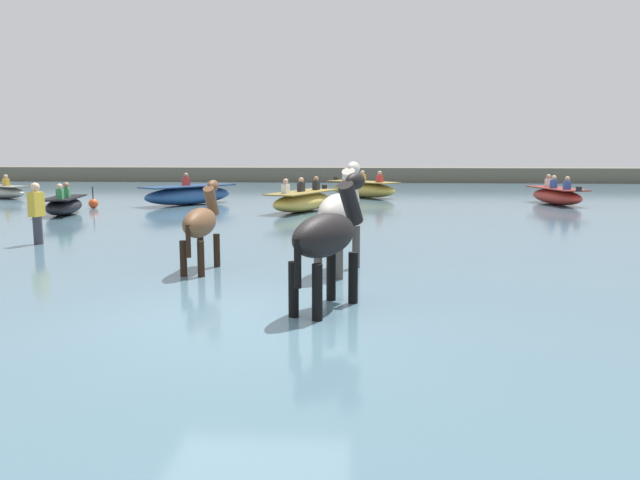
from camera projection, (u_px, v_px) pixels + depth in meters
ground_plane at (252, 337)px, 7.85m from camera, size 120.00×120.00×0.00m
water_surface at (314, 227)px, 17.70m from camera, size 90.00×90.00×0.26m
horse_lead_pinto at (339, 214)px, 10.56m from camera, size 0.88×1.97×2.14m
horse_trailing_black at (328, 238)px, 8.11m from camera, size 1.11×1.82×2.04m
horse_flank_bay at (201, 225)px, 10.69m from camera, size 0.51×1.66×1.80m
boat_near_port at (189, 195)px, 23.51m from camera, size 3.33×3.79×1.20m
boat_far_inshore at (557, 196)px, 23.58m from camera, size 1.68×3.32×1.11m
boat_far_offshore at (303, 201)px, 20.98m from camera, size 2.40×3.73×1.15m
boat_distant_west at (64, 205)px, 19.94m from camera, size 1.47×2.77×1.04m
boat_mid_outer at (5, 192)px, 26.51m from camera, size 2.64×1.91×1.02m
boat_near_starboard at (363, 189)px, 26.98m from camera, size 3.39×3.17×1.18m
person_wading_mid at (37, 217)px, 13.70m from camera, size 0.27×0.36×1.63m
channel_buoy at (93, 203)px, 22.06m from camera, size 0.33×0.33×0.76m
far_shoreline at (341, 176)px, 40.00m from camera, size 80.00×2.40×1.17m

